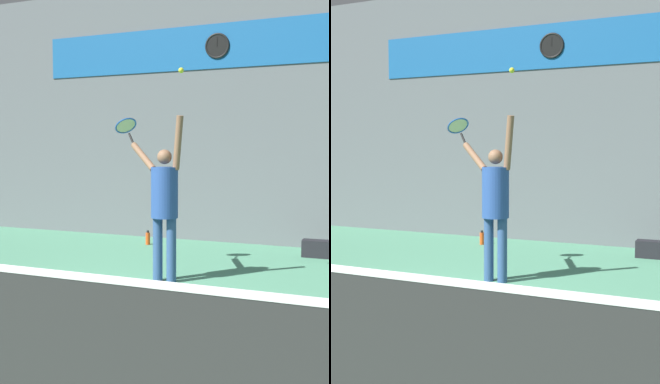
# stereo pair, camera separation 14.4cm
# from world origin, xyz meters

# --- Properties ---
(ground_plane) EXTENTS (18.00, 18.00, 0.00)m
(ground_plane) POSITION_xyz_m (0.00, 0.00, 0.00)
(ground_plane) COLOR #4C8C6B
(back_wall) EXTENTS (18.00, 0.10, 5.00)m
(back_wall) POSITION_xyz_m (0.00, 5.40, 2.50)
(back_wall) COLOR slate
(back_wall) RESTS_ON ground_plane
(sponsor_banner) EXTENTS (7.63, 0.02, 0.83)m
(sponsor_banner) POSITION_xyz_m (0.00, 5.34, 3.71)
(sponsor_banner) COLOR #195B9E
(scoreboard_clock) EXTENTS (0.48, 0.04, 0.48)m
(scoreboard_clock) POSITION_xyz_m (-0.13, 5.32, 3.71)
(scoreboard_clock) COLOR black
(tennis_player) EXTENTS (1.00, 0.62, 2.21)m
(tennis_player) POSITION_xyz_m (0.17, 2.07, 1.11)
(tennis_player) COLOR #2D4C7F
(tennis_player) RESTS_ON ground_plane
(tennis_racket) EXTENTS (0.42, 0.42, 0.41)m
(tennis_racket) POSITION_xyz_m (-0.65, 2.59, 2.10)
(tennis_racket) COLOR black
(tennis_ball) EXTENTS (0.07, 0.07, 0.07)m
(tennis_ball) POSITION_xyz_m (0.44, 2.00, 2.78)
(tennis_ball) COLOR #CCDB2D
(water_bottle) EXTENTS (0.08, 0.08, 0.27)m
(water_bottle) POSITION_xyz_m (-1.21, 4.53, 0.12)
(water_bottle) COLOR #D84C19
(water_bottle) RESTS_ON ground_plane
(equipment_bag) EXTENTS (0.62, 0.25, 0.28)m
(equipment_bag) POSITION_xyz_m (1.93, 4.56, 0.14)
(equipment_bag) COLOR black
(equipment_bag) RESTS_ON ground_plane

